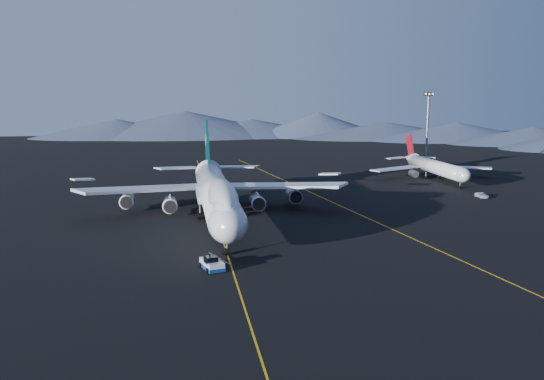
{
  "coord_description": "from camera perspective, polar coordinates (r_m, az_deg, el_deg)",
  "views": [
    {
      "loc": [
        -7.94,
        -123.1,
        26.81
      ],
      "look_at": [
        11.81,
        0.86,
        6.0
      ],
      "focal_mm": 40.0,
      "sensor_mm": 36.0,
      "label": 1
    }
  ],
  "objects": [
    {
      "name": "floodlight_mast",
      "position": [
        213.34,
        14.4,
        5.46
      ],
      "size": [
        3.22,
        2.42,
        26.06
      ],
      "rotation": [
        0.0,
        0.0,
        -0.43
      ],
      "color": "black",
      "rests_on": "ground"
    },
    {
      "name": "boeing_747",
      "position": [
        125.16,
        -5.29,
        -0.28
      ],
      "size": [
        59.62,
        72.43,
        19.37
      ],
      "color": "silver",
      "rests_on": "ground"
    },
    {
      "name": "service_van",
      "position": [
        161.12,
        19.14,
        -0.46
      ],
      "size": [
        2.2,
        4.58,
        1.26
      ],
      "primitive_type": "imported",
      "rotation": [
        0.0,
        0.0,
        -0.03
      ],
      "color": "silver",
      "rests_on": "ground"
    },
    {
      "name": "pushback_tug",
      "position": [
        92.59,
        -5.67,
        -7.02
      ],
      "size": [
        3.91,
        5.54,
        2.19
      ],
      "rotation": [
        0.0,
        0.0,
        0.28
      ],
      "color": "silver",
      "rests_on": "ground"
    },
    {
      "name": "ground",
      "position": [
        126.23,
        -5.25,
        -2.89
      ],
      "size": [
        500.0,
        500.0,
        0.0
      ],
      "primitive_type": "plane",
      "color": "black",
      "rests_on": "ground"
    },
    {
      "name": "taxiway_line_main",
      "position": [
        126.23,
        -5.25,
        -2.88
      ],
      "size": [
        0.25,
        220.0,
        0.01
      ],
      "primitive_type": "cube",
      "color": "#EAB30D",
      "rests_on": "ground"
    },
    {
      "name": "taxiway_line_side",
      "position": [
        140.97,
        6.73,
        -1.61
      ],
      "size": [
        28.08,
        198.09,
        0.01
      ],
      "primitive_type": "cube",
      "rotation": [
        0.0,
        0.0,
        0.14
      ],
      "color": "#EAB30D",
      "rests_on": "ground"
    },
    {
      "name": "second_jet",
      "position": [
        189.8,
        14.96,
        2.14
      ],
      "size": [
        39.36,
        44.47,
        12.65
      ],
      "rotation": [
        0.0,
        0.0,
        -0.29
      ],
      "color": "silver",
      "rests_on": "ground"
    }
  ]
}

